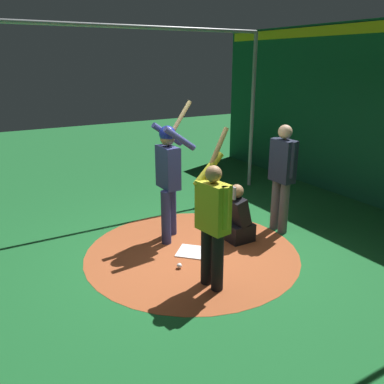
% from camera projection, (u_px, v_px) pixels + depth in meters
% --- Properties ---
extents(ground_plane, '(25.50, 25.50, 0.00)m').
position_uv_depth(ground_plane, '(192.00, 252.00, 5.92)').
color(ground_plane, '#195B28').
extents(dirt_circle, '(3.16, 3.16, 0.01)m').
position_uv_depth(dirt_circle, '(192.00, 252.00, 5.92)').
color(dirt_circle, '#9E4C28').
rests_on(dirt_circle, ground).
extents(home_plate, '(0.59, 0.59, 0.01)m').
position_uv_depth(home_plate, '(192.00, 252.00, 5.92)').
color(home_plate, white).
rests_on(home_plate, dirt_circle).
extents(batter, '(0.68, 0.49, 2.15)m').
position_uv_depth(batter, '(169.00, 172.00, 6.05)').
color(batter, navy).
rests_on(batter, ground).
extents(catcher, '(0.58, 0.40, 0.93)m').
position_uv_depth(catcher, '(237.00, 219.00, 6.20)').
color(catcher, black).
rests_on(catcher, ground).
extents(umpire, '(0.22, 0.49, 1.78)m').
position_uv_depth(umpire, '(282.00, 173.00, 6.38)').
color(umpire, '#4C4C51').
rests_on(umpire, ground).
extents(visitor, '(0.54, 0.54, 1.96)m').
position_uv_depth(visitor, '(213.00, 219.00, 4.77)').
color(visitor, black).
rests_on(visitor, ground).
extents(cage_frame, '(5.74, 4.57, 3.30)m').
position_uv_depth(cage_frame, '(192.00, 95.00, 5.20)').
color(cage_frame, gray).
rests_on(cage_frame, ground).
extents(baseball_0, '(0.07, 0.07, 0.07)m').
position_uv_depth(baseball_0, '(179.00, 266.00, 5.45)').
color(baseball_0, white).
rests_on(baseball_0, dirt_circle).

